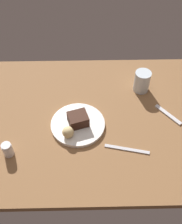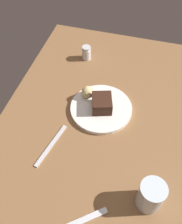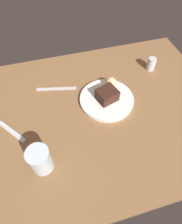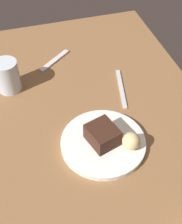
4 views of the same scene
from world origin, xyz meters
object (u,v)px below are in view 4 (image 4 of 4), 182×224
at_px(dessert_plate, 103,143).
at_px(dessert_spoon, 55,61).
at_px(bread_roll, 131,141).
at_px(butter_knife, 121,88).
at_px(chocolate_cake_slice, 103,135).
at_px(water_glass, 8,76).

bearing_deg(dessert_plate, dessert_spoon, 7.24).
xyz_separation_m(bread_roll, butter_knife, (0.25, -0.07, -0.04)).
relative_size(dessert_plate, dessert_spoon, 1.62).
bearing_deg(butter_knife, dessert_spoon, -126.33).
height_order(bread_roll, dessert_spoon, bread_roll).
bearing_deg(chocolate_cake_slice, bread_roll, -121.45).
bearing_deg(bread_roll, water_glass, 39.53).
xyz_separation_m(water_glass, butter_knife, (-0.11, -0.36, -0.05)).
relative_size(dessert_spoon, butter_knife, 0.79).
bearing_deg(butter_knife, bread_roll, -2.13).
height_order(bread_roll, butter_knife, bread_roll).
xyz_separation_m(water_glass, dessert_spoon, (0.10, -0.17, -0.05)).
bearing_deg(chocolate_cake_slice, dessert_plate, -126.07).
xyz_separation_m(bread_roll, water_glass, (0.36, 0.29, 0.01)).
bearing_deg(water_glass, butter_knife, -106.78).
xyz_separation_m(dessert_plate, water_glass, (0.32, 0.23, 0.05)).
xyz_separation_m(bread_roll, dessert_spoon, (0.46, 0.12, -0.04)).
bearing_deg(butter_knife, chocolate_cake_slice, -20.38).
bearing_deg(dessert_spoon, bread_roll, 66.20).
height_order(chocolate_cake_slice, bread_roll, chocolate_cake_slice).
height_order(dessert_plate, water_glass, water_glass).
xyz_separation_m(chocolate_cake_slice, bread_roll, (-0.04, -0.07, -0.00)).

